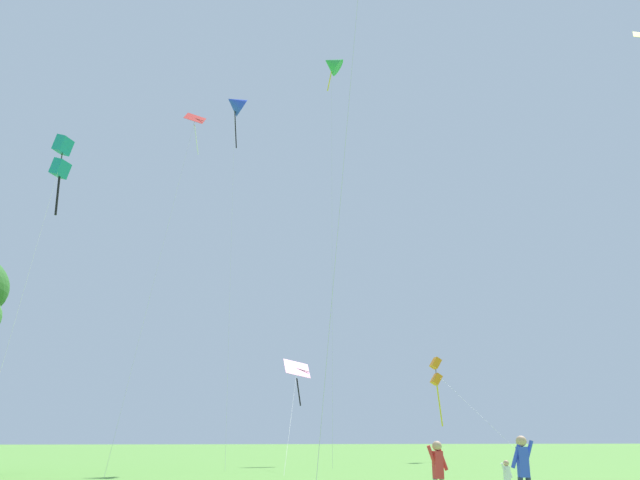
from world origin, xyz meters
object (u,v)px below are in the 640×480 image
kite_red_high (192,136)px  kite_green_small (332,64)px  kite_blue_delta (235,104)px  person_with_spool (523,468)px  kite_pink_low (297,375)px  person_child_small (507,478)px  kite_orange_box (436,373)px  person_foreground_watcher (438,471)px  kite_teal_box (61,159)px

kite_red_high → kite_green_small: bearing=26.3°
kite_blue_delta → kite_green_small: bearing=-11.2°
kite_blue_delta → person_with_spool: 40.98m
person_with_spool → kite_pink_low: bearing=90.8°
kite_pink_low → person_child_small: size_ratio=11.24×
kite_orange_box → person_with_spool: kite_orange_box is taller
person_foreground_watcher → person_child_small: 3.38m
kite_blue_delta → kite_pink_low: 21.17m
kite_blue_delta → person_child_small: kite_blue_delta is taller
kite_orange_box → person_child_small: kite_orange_box is taller
kite_orange_box → kite_teal_box: 31.80m
kite_pink_low → person_foreground_watcher: 28.99m
kite_orange_box → kite_green_small: (-8.87, -4.24, 23.06)m
person_child_small → kite_green_small: bearing=87.5°
kite_red_high → person_with_spool: kite_red_high is taller
person_foreground_watcher → kite_green_small: bearing=82.7°
person_with_spool → person_child_small: size_ratio=1.55×
person_with_spool → kite_green_small: bearing=85.8°
person_foreground_watcher → person_child_small: (2.63, 2.10, -0.29)m
kite_red_high → person_foreground_watcher: bearing=-75.7°
kite_red_high → kite_green_small: (10.15, 5.02, 9.32)m
kite_blue_delta → kite_red_high: (-2.91, -6.46, -5.94)m
person_foreground_watcher → kite_teal_box: bearing=127.7°
kite_blue_delta → kite_pink_low: size_ratio=2.21×
kite_pink_low → person_child_small: kite_pink_low is taller
kite_pink_low → kite_teal_box: size_ratio=0.80×
person_with_spool → person_child_small: (1.01, 2.94, -0.36)m
kite_blue_delta → kite_orange_box: kite_blue_delta is taller
kite_blue_delta → kite_orange_box: 25.58m
kite_pink_low → person_child_small: 26.98m
kite_red_high → kite_teal_box: kite_red_high is taller
kite_red_high → person_child_small: size_ratio=20.28×
kite_pink_low → kite_teal_box: bearing=-135.4°
kite_teal_box → person_foreground_watcher: 23.70m
kite_blue_delta → kite_teal_box: kite_blue_delta is taller
person_with_spool → person_child_small: person_with_spool is taller
kite_green_small → person_child_small: size_ratio=27.87×
kite_pink_low → person_foreground_watcher: bearing=-92.4°
person_foreground_watcher → person_with_spool: (1.61, -0.84, 0.07)m
kite_blue_delta → kite_red_high: kite_blue_delta is taller
kite_pink_low → kite_orange_box: 12.75m
kite_blue_delta → person_with_spool: kite_blue_delta is taller
kite_orange_box → kite_blue_delta: bearing=-170.1°
kite_blue_delta → person_child_small: (6.03, -29.10, -25.41)m
kite_green_small → person_with_spool: bearing=-94.2°
kite_pink_low → person_child_small: (1.44, -26.49, -4.91)m
kite_blue_delta → person_foreground_watcher: kite_blue_delta is taller
kite_orange_box → person_foreground_watcher: (-12.70, -34.01, -5.44)m
kite_teal_box → person_foreground_watcher: size_ratio=9.70×
kite_orange_box → kite_teal_box: (-24.73, -18.42, 7.76)m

